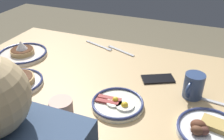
# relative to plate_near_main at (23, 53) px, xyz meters

# --- Properties ---
(dining_table) EXTENTS (1.41, 0.83, 0.72)m
(dining_table) POSITION_rel_plate_near_main_xyz_m (-0.48, 0.04, -0.12)
(dining_table) COLOR tan
(dining_table) RESTS_ON ground_plane
(plate_near_main) EXTENTS (0.26, 0.26, 0.09)m
(plate_near_main) POSITION_rel_plate_near_main_xyz_m (0.00, 0.00, 0.00)
(plate_near_main) COLOR silver
(plate_near_main) RESTS_ON dining_table
(plate_center_pancakes) EXTENTS (0.22, 0.22, 0.04)m
(plate_center_pancakes) POSITION_rel_plate_near_main_xyz_m (-0.17, 0.24, -0.00)
(plate_center_pancakes) COLOR silver
(plate_center_pancakes) RESTS_ON dining_table
(plate_far_companion) EXTENTS (0.20, 0.20, 0.04)m
(plate_far_companion) POSITION_rel_plate_near_main_xyz_m (-0.63, 0.21, -0.01)
(plate_far_companion) COLOR silver
(plate_far_companion) RESTS_ON dining_table
(plate_far_side) EXTENTS (0.23, 0.23, 0.05)m
(plate_far_side) POSITION_rel_plate_near_main_xyz_m (-0.96, 0.23, -0.00)
(plate_far_side) COLOR white
(plate_far_side) RESTS_ON dining_table
(coffee_mug) EXTENTS (0.08, 0.11, 0.10)m
(coffee_mug) POSITION_rel_plate_near_main_xyz_m (-0.89, 0.04, 0.03)
(coffee_mug) COLOR #334772
(coffee_mug) RESTS_ON dining_table
(cell_phone) EXTENTS (0.16, 0.13, 0.01)m
(cell_phone) POSITION_rel_plate_near_main_xyz_m (-0.73, -0.04, -0.01)
(cell_phone) COLOR black
(cell_phone) RESTS_ON dining_table
(fork_near) EXTENTS (0.19, 0.08, 0.01)m
(fork_near) POSITION_rel_plate_near_main_xyz_m (-0.33, -0.27, -0.02)
(fork_near) COLOR silver
(fork_near) RESTS_ON dining_table
(fork_far) EXTENTS (0.18, 0.09, 0.01)m
(fork_far) POSITION_rel_plate_near_main_xyz_m (-0.47, -0.25, -0.02)
(fork_far) COLOR silver
(fork_far) RESTS_ON dining_table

